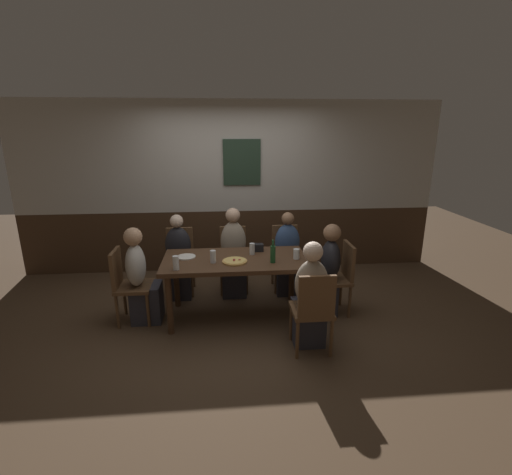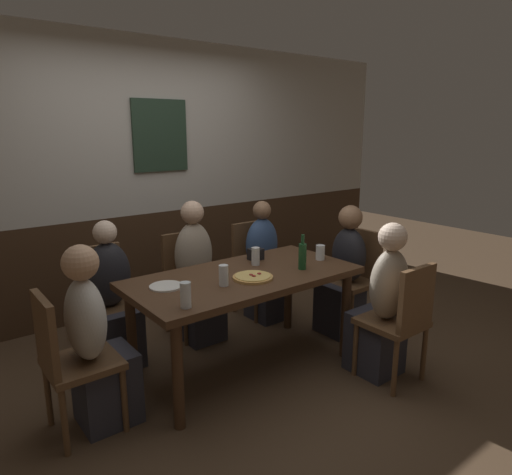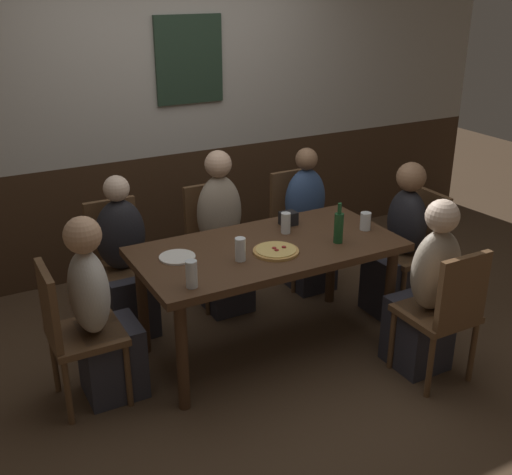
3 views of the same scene
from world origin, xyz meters
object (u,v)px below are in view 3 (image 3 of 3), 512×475
Objects in this scene: person_right_far at (308,230)px; person_mid_far at (223,243)px; person_right_near at (426,300)px; beer_glass_half at (192,275)px; pizza at (276,251)px; chair_right_near at (446,309)px; beer_bottle_green at (339,227)px; person_head_west at (101,323)px; chair_mid_far at (213,237)px; plate_white_large at (177,257)px; chair_head_east at (417,244)px; chair_right_far at (297,220)px; condiment_caddy at (288,218)px; dining_table at (268,258)px; chair_left_far at (118,256)px; person_head_east at (399,250)px; pint_glass_pale at (286,224)px; chair_head_west at (72,328)px; person_left_far at (125,269)px; highball_clear at (365,222)px; beer_glass_tall at (240,251)px.

person_mid_far is at bearing 179.77° from person_right_far.
person_right_near reaches higher than beer_glass_half.
person_right_near is 0.97m from pizza.
person_mid_far reaches higher than chair_right_near.
person_head_west is at bearing 173.67° from beer_bottle_green.
chair_mid_far is 1.34m from beer_glass_half.
chair_mid_far is 3.99× the size of plate_white_large.
person_mid_far reaches higher than chair_mid_far.
chair_mid_far is at bearing 90.00° from person_mid_far.
chair_right_far is at bearing 121.82° from chair_head_east.
condiment_caddy is at bearing 105.85° from beer_bottle_green.
beer_bottle_green reaches higher than dining_table.
chair_left_far is 1.18m from beer_glass_half.
chair_left_far reaches higher than plate_white_large.
pint_glass_pale is at bearing 171.57° from person_head_east.
plate_white_large is at bearing 79.78° from beer_glass_half.
chair_head_east is at bearing -7.13° from pint_glass_pale.
person_right_far is 0.97m from beer_bottle_green.
person_head_west is at bearing 155.51° from chair_right_near.
chair_head_west is at bearing -157.30° from chair_right_far.
beer_glass_half reaches higher than condiment_caddy.
dining_table is at bearing -42.21° from person_left_far.
chair_mid_far is (0.74, 0.00, 0.00)m from chair_left_far.
chair_head_west is at bearing 180.00° from person_head_west.
chair_mid_far is 0.79× the size of person_right_far.
chair_left_far is at bearing 127.36° from pizza.
highball_clear is (0.70, -0.90, 0.30)m from chair_mid_far.
chair_right_near is 1.50m from person_right_far.
person_head_west is at bearing 177.69° from highball_clear.
chair_head_east is (1.99, -0.83, 0.00)m from chair_left_far.
person_left_far is (-1.47, -0.16, -0.03)m from chair_right_far.
chair_right_far is 1.00× the size of chair_head_east.
chair_mid_far is at bearing 127.93° from highball_clear.
person_right_near is 0.67m from highball_clear.
beer_glass_half reaches higher than dining_table.
chair_head_east is 1.29m from pizza.
person_right_far reaches higher than highball_clear.
person_right_near reaches higher than chair_left_far.
beer_bottle_green is at bearing -107.70° from chair_right_far.
dining_table is 1.12m from chair_left_far.
highball_clear is at bearing -2.31° from person_head_west.
chair_left_far reaches higher than condiment_caddy.
person_right_far is (-0.00, 1.50, -0.03)m from chair_right_near.
person_right_near is 1.54m from plate_white_large.
person_right_near is at bearing -127.64° from chair_head_east.
person_head_east is 1.39m from beer_glass_tall.
beer_glass_half is at bearing -155.22° from dining_table.
dining_table is 15.20× the size of condiment_caddy.
chair_head_west is at bearing -151.82° from person_mid_far.
person_right_far is at bearing 38.32° from beer_glass_tall.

